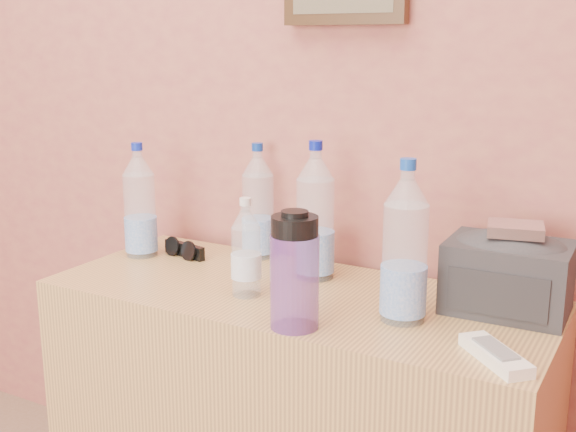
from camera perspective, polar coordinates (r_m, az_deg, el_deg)
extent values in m
cylinder|color=white|center=(1.88, -11.63, 0.71)|extent=(0.08, 0.08, 0.26)
cylinder|color=#0F23AA|center=(1.85, -11.86, 5.40)|extent=(0.03, 0.03, 0.02)
cylinder|color=silver|center=(1.83, -2.39, 0.65)|extent=(0.08, 0.08, 0.26)
cylinder|color=navy|center=(1.80, -2.44, 5.47)|extent=(0.03, 0.03, 0.02)
cylinder|color=#A9C7D9|center=(1.67, 2.15, -0.23)|extent=(0.09, 0.09, 0.28)
cylinder|color=#0A1AA3|center=(1.63, 2.21, 5.61)|extent=(0.03, 0.03, 0.02)
cylinder|color=silver|center=(1.42, 9.21, -2.77)|extent=(0.09, 0.09, 0.28)
cylinder|color=#1347B2|center=(1.39, 9.48, 4.07)|extent=(0.03, 0.03, 0.02)
cylinder|color=white|center=(1.56, -3.33, -2.99)|extent=(0.06, 0.06, 0.19)
cylinder|color=silver|center=(1.53, -3.39, 1.14)|extent=(0.03, 0.03, 0.02)
cylinder|color=purple|center=(1.39, 0.52, -5.21)|extent=(0.09, 0.09, 0.18)
cylinder|color=black|center=(1.35, 0.53, -0.56)|extent=(0.09, 0.09, 0.05)
cube|color=silver|center=(1.32, 16.06, -10.52)|extent=(0.15, 0.15, 0.02)
cube|color=silver|center=(1.50, 17.53, -1.00)|extent=(0.12, 0.11, 0.02)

